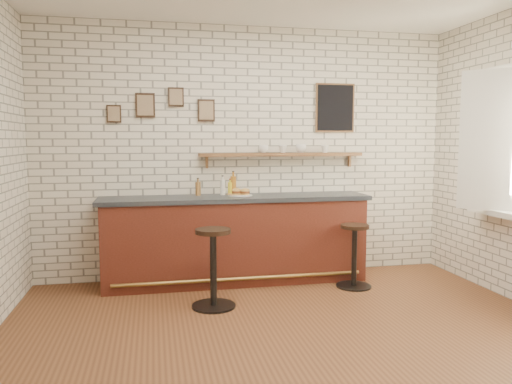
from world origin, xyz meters
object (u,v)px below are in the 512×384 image
(bar_stool_right, at_px, (354,254))
(shelf_cup_c, at_px, (301,149))
(bitters_bottle_brown, at_px, (198,188))
(shelf_cup_a, at_px, (264,149))
(bar_stool_left, at_px, (213,265))
(sandwich_plate, at_px, (240,195))
(bar_counter, at_px, (236,239))
(shelf_cup_b, at_px, (283,149))
(condiment_bottle_yellow, at_px, (230,188))
(bitters_bottle_amber, at_px, (233,185))
(bitters_bottle_white, at_px, (223,187))
(ciabatta_sandwich, at_px, (241,192))
(shelf_cup_d, at_px, (325,149))

(bar_stool_right, relative_size, shelf_cup_c, 5.53)
(bitters_bottle_brown, bearing_deg, bar_stool_right, -20.53)
(shelf_cup_a, bearing_deg, bar_stool_left, -133.87)
(bar_stool_right, bearing_deg, sandwich_plate, 156.73)
(bar_counter, distance_m, bar_stool_right, 1.36)
(shelf_cup_c, bearing_deg, shelf_cup_b, 90.76)
(condiment_bottle_yellow, bearing_deg, shelf_cup_a, 7.43)
(bitters_bottle_amber, bearing_deg, bitters_bottle_white, -180.00)
(bitters_bottle_white, xyz_separation_m, shelf_cup_c, (0.97, 0.05, 0.45))
(sandwich_plate, relative_size, shelf_cup_b, 2.83)
(sandwich_plate, distance_m, bitters_bottle_brown, 0.50)
(condiment_bottle_yellow, relative_size, shelf_cup_b, 1.93)
(ciabatta_sandwich, relative_size, condiment_bottle_yellow, 1.11)
(ciabatta_sandwich, xyz_separation_m, shelf_cup_a, (0.31, 0.17, 0.49))
(ciabatta_sandwich, distance_m, bar_stool_right, 1.47)
(bitters_bottle_amber, xyz_separation_m, condiment_bottle_yellow, (-0.03, -0.00, -0.03))
(sandwich_plate, bearing_deg, shelf_cup_c, 11.94)
(bar_stool_right, height_order, shelf_cup_b, shelf_cup_b)
(sandwich_plate, height_order, bar_stool_left, sandwich_plate)
(bar_stool_left, distance_m, shelf_cup_d, 2.15)
(ciabatta_sandwich, relative_size, shelf_cup_c, 1.65)
(shelf_cup_d, bearing_deg, shelf_cup_c, -175.86)
(sandwich_plate, xyz_separation_m, bitters_bottle_amber, (-0.06, 0.11, 0.11))
(bitters_bottle_amber, distance_m, shelf_cup_d, 1.23)
(sandwich_plate, height_order, bitters_bottle_amber, bitters_bottle_amber)
(bar_counter, height_order, bar_stool_left, bar_counter)
(shelf_cup_b, bearing_deg, bitters_bottle_amber, 107.74)
(bitters_bottle_brown, xyz_separation_m, shelf_cup_c, (1.26, 0.05, 0.46))
(bitters_bottle_white, height_order, shelf_cup_c, shelf_cup_c)
(condiment_bottle_yellow, bearing_deg, bitters_bottle_white, -180.00)
(bar_counter, relative_size, bar_stool_left, 3.94)
(bitters_bottle_amber, height_order, bar_stool_left, bitters_bottle_amber)
(bitters_bottle_amber, distance_m, bar_stool_left, 1.27)
(bar_stool_left, relative_size, shelf_cup_d, 8.13)
(bitters_bottle_amber, bearing_deg, ciabatta_sandwich, -57.41)
(bar_stool_right, bearing_deg, bitters_bottle_amber, 153.57)
(sandwich_plate, bearing_deg, bar_stool_left, -115.78)
(bar_stool_right, distance_m, shelf_cup_b, 1.50)
(shelf_cup_d, bearing_deg, bar_stool_right, -75.86)
(ciabatta_sandwich, xyz_separation_m, bitters_bottle_brown, (-0.49, 0.11, 0.04))
(condiment_bottle_yellow, xyz_separation_m, shelf_cup_c, (0.88, 0.05, 0.46))
(bitters_bottle_brown, relative_size, condiment_bottle_yellow, 1.08)
(bitters_bottle_brown, height_order, shelf_cup_a, shelf_cup_a)
(bitters_bottle_amber, xyz_separation_m, bar_stool_left, (-0.36, -0.99, -0.70))
(bar_counter, relative_size, sandwich_plate, 11.07)
(bitters_bottle_brown, bearing_deg, sandwich_plate, -13.16)
(bar_stool_left, bearing_deg, shelf_cup_c, 40.83)
(bitters_bottle_white, bearing_deg, ciabatta_sandwich, -29.32)
(shelf_cup_a, distance_m, shelf_cup_d, 0.77)
(bar_counter, relative_size, shelf_cup_a, 25.90)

